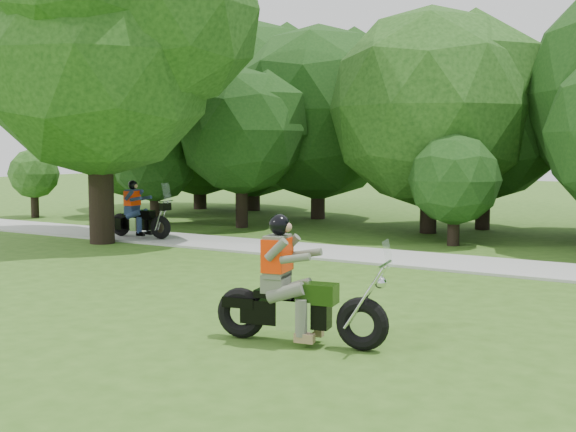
% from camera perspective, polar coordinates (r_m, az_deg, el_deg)
% --- Properties ---
extents(ground, '(100.00, 100.00, 0.00)m').
position_cam_1_polar(ground, '(9.25, 3.60, -11.28)').
color(ground, '#345C1A').
rests_on(ground, ground).
extents(walkway, '(60.00, 2.20, 0.06)m').
position_cam_1_polar(walkway, '(16.60, 16.32, -3.85)').
color(walkway, '#A9A9A3').
rests_on(walkway, ground).
extents(big_tree_west, '(8.64, 6.56, 9.96)m').
position_cam_1_polar(big_tree_west, '(20.94, -14.21, 13.84)').
color(big_tree_west, black).
rests_on(big_tree_west, ground).
extents(chopper_motorcycle, '(2.46, 0.83, 1.76)m').
position_cam_1_polar(chopper_motorcycle, '(9.81, 0.28, -6.36)').
color(chopper_motorcycle, black).
rests_on(chopper_motorcycle, ground).
extents(touring_motorcycle, '(2.15, 0.63, 1.64)m').
position_cam_1_polar(touring_motorcycle, '(21.18, -11.89, -0.05)').
color(touring_motorcycle, black).
rests_on(touring_motorcycle, walkway).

